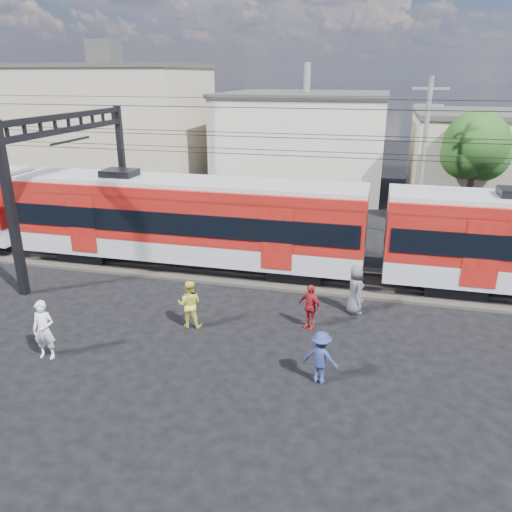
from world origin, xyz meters
name	(u,v)px	position (x,y,z in m)	size (l,w,h in m)	color
ground	(233,372)	(0.00, 0.00, 0.00)	(120.00, 120.00, 0.00)	black
track_bed	(283,275)	(0.00, 8.00, 0.06)	(70.00, 3.40, 0.12)	#2D2823
rail_near	(280,278)	(0.00, 7.25, 0.18)	(70.00, 0.12, 0.12)	#59544C
rail_far	(286,266)	(0.00, 8.75, 0.18)	(70.00, 0.12, 0.12)	#59544C
commuter_train	(192,218)	(-4.27, 8.00, 2.40)	(50.30, 3.08, 4.17)	black
catenary	(99,154)	(-8.65, 8.00, 5.14)	(70.00, 9.30, 7.52)	black
building_west	(111,127)	(-17.00, 24.00, 4.66)	(14.28, 10.20, 9.30)	tan
building_midwest	(305,141)	(-2.00, 27.00, 3.66)	(12.24, 12.24, 7.30)	beige
utility_pole_mid	(423,156)	(6.00, 15.00, 4.53)	(1.80, 0.24, 8.50)	slate
tree_near	(479,148)	(9.19, 18.09, 4.66)	(3.82, 3.64, 6.72)	#382619
pedestrian_a	(44,330)	(-6.02, -0.58, 0.98)	(0.71, 0.47, 1.96)	silver
pedestrian_b	(189,304)	(-2.32, 2.49, 0.88)	(0.86, 0.67, 1.76)	#D7CC43
pedestrian_c	(321,358)	(2.64, 0.15, 0.82)	(1.06, 0.61, 1.65)	navy
pedestrian_d	(310,306)	(1.86, 3.42, 0.83)	(0.98, 0.41, 1.67)	maroon
pedestrian_e	(355,290)	(3.34, 5.04, 0.94)	(0.92, 0.60, 1.89)	#4C4C51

